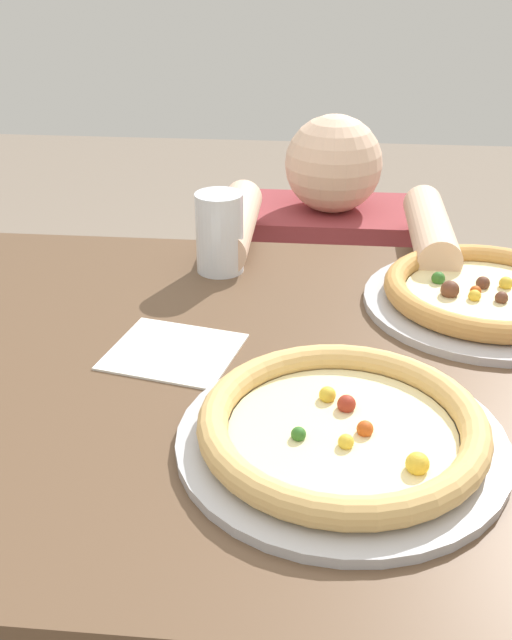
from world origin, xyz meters
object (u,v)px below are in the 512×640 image
at_px(pizza_near, 342,430).
at_px(diner_seated, 325,347).
at_px(pizza_far, 486,294).
at_px(water_cup_clear, 219,232).

xyz_separation_m(pizza_near, diner_seated, (-0.02, 0.79, -0.35)).
bearing_deg(pizza_near, pizza_far, 59.51).
bearing_deg(pizza_far, pizza_near, -120.49).
relative_size(pizza_near, diner_seated, 0.38).
bearing_deg(pizza_far, water_cup_clear, 166.84).
bearing_deg(diner_seated, pizza_near, -88.84).
relative_size(pizza_near, pizza_far, 1.02).
bearing_deg(diner_seated, water_cup_clear, -117.38).
relative_size(water_cup_clear, diner_seated, 0.14).
distance_m(pizza_near, diner_seated, 0.86).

